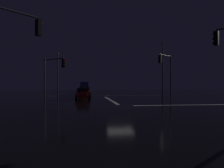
{
  "coord_description": "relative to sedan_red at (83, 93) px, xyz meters",
  "views": [
    {
      "loc": [
        -3.53,
        -21.18,
        2.09
      ],
      "look_at": [
        0.7,
        11.83,
        2.14
      ],
      "focal_mm": 35.46,
      "sensor_mm": 36.0,
      "label": 1
    }
  ],
  "objects": [
    {
      "name": "sedan_silver",
      "position": [
        0.25,
        32.17,
        0.0
      ],
      "size": [
        2.02,
        4.33,
        1.57
      ],
      "color": "#B7B7BC",
      "rests_on": "ground"
    },
    {
      "name": "sedan_orange",
      "position": [
        0.32,
        6.71,
        0.0
      ],
      "size": [
        2.02,
        4.33,
        1.57
      ],
      "color": "#C66014",
      "rests_on": "ground"
    },
    {
      "name": "sedan_white",
      "position": [
        -0.19,
        25.46,
        0.0
      ],
      "size": [
        2.02,
        4.33,
        1.57
      ],
      "color": "silver",
      "rests_on": "ground"
    },
    {
      "name": "traffic_signal_nw",
      "position": [
        -3.75,
        -3.33,
        3.03
      ],
      "size": [
        3.0,
        3.0,
        5.55
      ],
      "color": "#4C4C51",
      "rests_on": "ground"
    },
    {
      "name": "ground",
      "position": [
        3.66,
        -10.75,
        -0.85
      ],
      "size": [
        120.0,
        120.0,
        0.1
      ],
      "primitive_type": "cube",
      "color": "black"
    },
    {
      "name": "sedan_red",
      "position": [
        0.0,
        0.0,
        0.0
      ],
      "size": [
        2.02,
        4.33,
        1.57
      ],
      "color": "maroon",
      "rests_on": "ground"
    },
    {
      "name": "streetlamp_right_near",
      "position": [
        12.99,
        3.08,
        4.42
      ],
      "size": [
        0.44,
        0.44,
        9.06
      ],
      "color": "#424247",
      "rests_on": "ground"
    },
    {
      "name": "box_truck",
      "position": [
        0.3,
        39.82,
        0.91
      ],
      "size": [
        2.68,
        8.28,
        3.08
      ],
      "color": "navy",
      "rests_on": "ground"
    },
    {
      "name": "crosswalk_bar_east",
      "position": [
        11.99,
        -10.75,
        -0.8
      ],
      "size": [
        14.09,
        0.4,
        0.01
      ],
      "color": "white",
      "rests_on": "ground"
    },
    {
      "name": "centre_line_ns",
      "position": [
        3.66,
        9.08,
        -0.8
      ],
      "size": [
        22.0,
        0.15,
        0.01
      ],
      "color": "yellow",
      "rests_on": "ground"
    },
    {
      "name": "sedan_green",
      "position": [
        0.46,
        18.87,
        0.0
      ],
      "size": [
        2.02,
        4.33,
        1.57
      ],
      "color": "#14512D",
      "rests_on": "ground"
    },
    {
      "name": "sedan_blue",
      "position": [
        0.13,
        12.52,
        0.0
      ],
      "size": [
        2.02,
        4.33,
        1.57
      ],
      "color": "navy",
      "rests_on": "ground"
    },
    {
      "name": "traffic_signal_ne",
      "position": [
        11.27,
        -3.14,
        3.5
      ],
      "size": [
        2.72,
        2.72,
        6.29
      ],
      "color": "#4C4C51",
      "rests_on": "ground"
    },
    {
      "name": "stop_line_north",
      "position": [
        3.66,
        -2.52,
        -0.8
      ],
      "size": [
        0.35,
        14.09,
        0.01
      ],
      "color": "white",
      "rests_on": "ground"
    },
    {
      "name": "streetlamp_left_far",
      "position": [
        -5.67,
        19.08,
        4.52
      ],
      "size": [
        0.44,
        0.44,
        9.25
      ],
      "color": "#424247",
      "rests_on": "ground"
    },
    {
      "name": "traffic_signal_sw",
      "position": [
        -4.06,
        -18.47,
        3.73
      ],
      "size": [
        2.52,
        2.52,
        6.68
      ],
      "color": "#4C4C51",
      "rests_on": "ground"
    }
  ]
}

